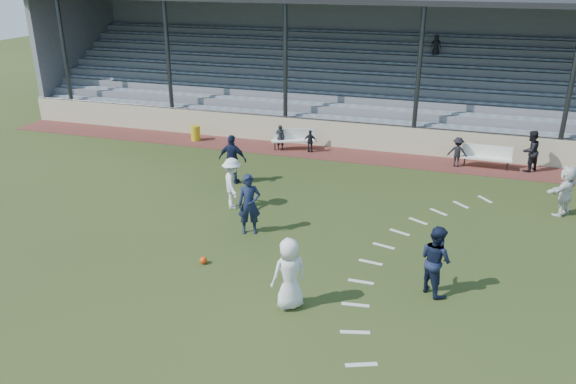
% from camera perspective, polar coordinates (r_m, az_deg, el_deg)
% --- Properties ---
extents(ground, '(90.00, 90.00, 0.00)m').
position_cam_1_polar(ground, '(16.09, -2.69, -7.52)').
color(ground, '#2C3A17').
rests_on(ground, ground).
extents(cinder_track, '(34.00, 2.00, 0.02)m').
position_cam_1_polar(cinder_track, '(25.37, 5.43, 3.83)').
color(cinder_track, '#562622').
rests_on(cinder_track, ground).
extents(retaining_wall, '(34.00, 0.18, 1.20)m').
position_cam_1_polar(retaining_wall, '(26.18, 5.97, 5.74)').
color(retaining_wall, beige).
rests_on(retaining_wall, ground).
extents(bench_left, '(2.01, 1.17, 0.95)m').
position_cam_1_polar(bench_left, '(25.81, 0.63, 5.59)').
color(bench_left, white).
rests_on(bench_left, cinder_track).
extents(bench_right, '(2.01, 0.48, 0.95)m').
position_cam_1_polar(bench_right, '(24.83, 19.54, 3.60)').
color(bench_right, white).
rests_on(bench_right, cinder_track).
extents(trash_bin, '(0.45, 0.45, 0.72)m').
position_cam_1_polar(trash_bin, '(27.55, -9.37, 5.93)').
color(trash_bin, gold).
rests_on(trash_bin, cinder_track).
extents(football, '(0.21, 0.21, 0.21)m').
position_cam_1_polar(football, '(16.32, -8.60, -6.88)').
color(football, '#E33E0D').
rests_on(football, ground).
extents(player_white_lead, '(1.08, 1.05, 1.87)m').
position_cam_1_polar(player_white_lead, '(13.86, 0.14, -8.30)').
color(player_white_lead, white).
rests_on(player_white_lead, ground).
extents(player_navy_lead, '(0.84, 0.70, 1.96)m').
position_cam_1_polar(player_navy_lead, '(17.59, -3.96, -1.26)').
color(player_navy_lead, '#141B37').
rests_on(player_navy_lead, ground).
extents(player_navy_mid, '(1.15, 1.15, 1.88)m').
position_cam_1_polar(player_navy_mid, '(14.93, 14.76, -6.69)').
color(player_navy_mid, '#141B37').
rests_on(player_navy_mid, ground).
extents(player_white_wing, '(1.16, 1.35, 1.82)m').
position_cam_1_polar(player_white_wing, '(19.51, -5.68, 0.88)').
color(player_white_wing, white).
rests_on(player_white_wing, ground).
extents(player_navy_wing, '(1.14, 0.49, 1.94)m').
position_cam_1_polar(player_navy_wing, '(21.73, -5.65, 3.31)').
color(player_navy_wing, '#141B37').
rests_on(player_navy_wing, ground).
extents(player_white_back, '(1.37, 1.63, 1.76)m').
position_cam_1_polar(player_white_back, '(21.07, 26.35, 0.15)').
color(player_white_back, white).
rests_on(player_white_back, ground).
extents(official, '(1.04, 1.05, 1.71)m').
position_cam_1_polar(official, '(24.96, 23.40, 3.84)').
color(official, black).
rests_on(official, cinder_track).
extents(sub_left_near, '(0.44, 0.31, 1.15)m').
position_cam_1_polar(sub_left_near, '(25.77, -0.80, 5.59)').
color(sub_left_near, black).
rests_on(sub_left_near, cinder_track).
extents(sub_left_far, '(0.60, 0.27, 1.02)m').
position_cam_1_polar(sub_left_far, '(25.41, 2.29, 5.17)').
color(sub_left_far, black).
rests_on(sub_left_far, cinder_track).
extents(sub_right, '(0.85, 0.54, 1.26)m').
position_cam_1_polar(sub_right, '(24.58, 16.84, 3.92)').
color(sub_right, black).
rests_on(sub_right, cinder_track).
extents(grandstand, '(34.60, 9.00, 6.61)m').
position_cam_1_polar(grandstand, '(30.30, 7.97, 11.04)').
color(grandstand, gray).
rests_on(grandstand, ground).
extents(penalty_arc, '(3.89, 14.63, 0.01)m').
position_cam_1_polar(penalty_arc, '(15.34, 12.15, -9.63)').
color(penalty_arc, silver).
rests_on(penalty_arc, ground).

